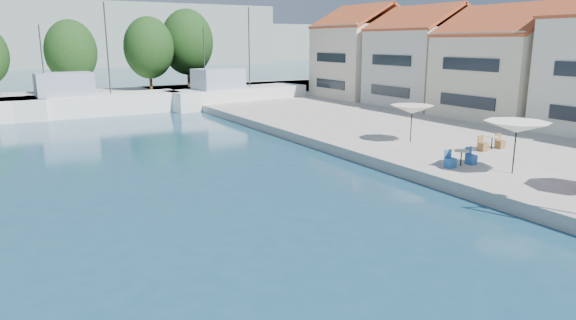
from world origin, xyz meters
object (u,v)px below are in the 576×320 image
trawler_04 (235,95)px  umbrella_white (517,127)px  umbrella_cream (412,109)px  trawler_03 (89,103)px

trawler_04 → umbrella_white: trawler_04 is taller
umbrella_white → umbrella_cream: umbrella_white is taller
trawler_04 → trawler_03: bearing=169.4°
trawler_04 → umbrella_white: size_ratio=5.49×
umbrella_white → umbrella_cream: size_ratio=1.11×
umbrella_cream → trawler_04: bearing=89.9°
trawler_03 → trawler_04: same height
umbrella_cream → umbrella_white: bearing=-98.3°
umbrella_cream → trawler_03: bearing=118.4°
trawler_03 → umbrella_cream: size_ratio=5.99×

